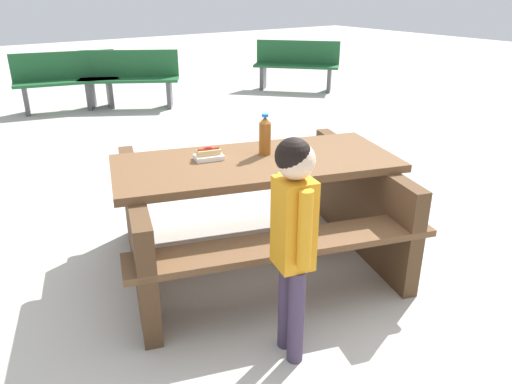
{
  "coord_description": "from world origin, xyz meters",
  "views": [
    {
      "loc": [
        1.71,
        2.43,
        1.79
      ],
      "look_at": [
        0.0,
        0.0,
        0.52
      ],
      "focal_mm": 34.46,
      "sensor_mm": 36.0,
      "label": 1
    }
  ],
  "objects_px": {
    "hotdog_tray": "(209,155)",
    "park_bench_far": "(297,64)",
    "park_bench_near": "(130,78)",
    "soda_bottle": "(265,136)",
    "child_in_coat": "(293,225)",
    "picnic_table": "(256,203)",
    "park_bench_mid": "(67,80)"
  },
  "relations": [
    {
      "from": "picnic_table",
      "to": "child_in_coat",
      "type": "height_order",
      "value": "child_in_coat"
    },
    {
      "from": "child_in_coat",
      "to": "park_bench_far",
      "type": "bearing_deg",
      "value": -129.6
    },
    {
      "from": "hotdog_tray",
      "to": "park_bench_far",
      "type": "relative_size",
      "value": 0.15
    },
    {
      "from": "soda_bottle",
      "to": "child_in_coat",
      "type": "height_order",
      "value": "child_in_coat"
    },
    {
      "from": "park_bench_near",
      "to": "child_in_coat",
      "type": "bearing_deg",
      "value": 75.77
    },
    {
      "from": "park_bench_mid",
      "to": "park_bench_near",
      "type": "bearing_deg",
      "value": 156.2
    },
    {
      "from": "picnic_table",
      "to": "park_bench_far",
      "type": "bearing_deg",
      "value": -131.93
    },
    {
      "from": "picnic_table",
      "to": "child_in_coat",
      "type": "xyz_separation_m",
      "value": [
        0.38,
        0.85,
        0.31
      ]
    },
    {
      "from": "park_bench_mid",
      "to": "park_bench_far",
      "type": "relative_size",
      "value": 1.14
    },
    {
      "from": "soda_bottle",
      "to": "park_bench_near",
      "type": "distance_m",
      "value": 5.01
    },
    {
      "from": "hotdog_tray",
      "to": "picnic_table",
      "type": "bearing_deg",
      "value": 143.76
    },
    {
      "from": "park_bench_far",
      "to": "park_bench_near",
      "type": "bearing_deg",
      "value": -8.12
    },
    {
      "from": "hotdog_tray",
      "to": "child_in_coat",
      "type": "height_order",
      "value": "child_in_coat"
    },
    {
      "from": "park_bench_mid",
      "to": "soda_bottle",
      "type": "bearing_deg",
      "value": 88.61
    },
    {
      "from": "hotdog_tray",
      "to": "child_in_coat",
      "type": "xyz_separation_m",
      "value": [
        0.14,
        1.03,
        -0.03
      ]
    },
    {
      "from": "soda_bottle",
      "to": "park_bench_mid",
      "type": "xyz_separation_m",
      "value": [
        -0.13,
        -5.27,
        -0.43
      ]
    },
    {
      "from": "soda_bottle",
      "to": "hotdog_tray",
      "type": "distance_m",
      "value": 0.39
    },
    {
      "from": "soda_bottle",
      "to": "child_in_coat",
      "type": "bearing_deg",
      "value": 61.44
    },
    {
      "from": "hotdog_tray",
      "to": "park_bench_near",
      "type": "xyz_separation_m",
      "value": [
        -1.33,
        -4.77,
        -0.33
      ]
    },
    {
      "from": "park_bench_mid",
      "to": "park_bench_far",
      "type": "xyz_separation_m",
      "value": [
        -3.83,
        0.8,
        0.0
      ]
    },
    {
      "from": "child_in_coat",
      "to": "park_bench_far",
      "type": "xyz_separation_m",
      "value": [
        -4.45,
        -5.38,
        -0.3
      ]
    },
    {
      "from": "child_in_coat",
      "to": "park_bench_near",
      "type": "xyz_separation_m",
      "value": [
        -1.47,
        -5.81,
        -0.3
      ]
    },
    {
      "from": "park_bench_near",
      "to": "hotdog_tray",
      "type": "bearing_deg",
      "value": 74.41
    },
    {
      "from": "park_bench_near",
      "to": "park_bench_mid",
      "type": "relative_size",
      "value": 0.96
    },
    {
      "from": "picnic_table",
      "to": "park_bench_far",
      "type": "relative_size",
      "value": 1.57
    },
    {
      "from": "hotdog_tray",
      "to": "park_bench_far",
      "type": "bearing_deg",
      "value": -134.75
    },
    {
      "from": "picnic_table",
      "to": "park_bench_far",
      "type": "height_order",
      "value": "park_bench_far"
    },
    {
      "from": "soda_bottle",
      "to": "child_in_coat",
      "type": "xyz_separation_m",
      "value": [
        0.5,
        0.91,
        -0.12
      ]
    },
    {
      "from": "soda_bottle",
      "to": "park_bench_far",
      "type": "relative_size",
      "value": 0.2
    },
    {
      "from": "soda_bottle",
      "to": "park_bench_mid",
      "type": "bearing_deg",
      "value": -91.39
    },
    {
      "from": "hotdog_tray",
      "to": "child_in_coat",
      "type": "distance_m",
      "value": 1.04
    },
    {
      "from": "park_bench_mid",
      "to": "park_bench_far",
      "type": "distance_m",
      "value": 3.91
    }
  ]
}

